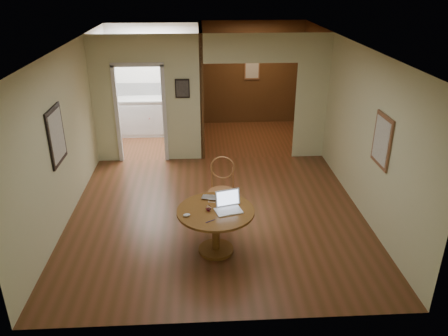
{
  "coord_description": "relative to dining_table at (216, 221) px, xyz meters",
  "views": [
    {
      "loc": [
        -0.25,
        -6.49,
        3.82
      ],
      "look_at": [
        0.11,
        -0.2,
        0.97
      ],
      "focal_mm": 35.0,
      "sensor_mm": 36.0,
      "label": 1
    }
  ],
  "objects": [
    {
      "name": "floor",
      "position": [
        0.06,
        1.05,
        -0.52
      ],
      "size": [
        5.0,
        5.0,
        0.0
      ],
      "primitive_type": "plane",
      "color": "#4E2E16",
      "rests_on": "ground"
    },
    {
      "name": "closed_laptop",
      "position": [
        -0.02,
        0.29,
        0.2
      ],
      "size": [
        0.41,
        0.31,
        0.03
      ],
      "primitive_type": "imported",
      "rotation": [
        0.0,
        0.0,
        -0.23
      ],
      "color": "#B9B9BE",
      "rests_on": "dining_table"
    },
    {
      "name": "wine_glass",
      "position": [
        -0.1,
        -0.02,
        0.23
      ],
      "size": [
        0.08,
        0.08,
        0.09
      ],
      "primitive_type": null,
      "color": "white",
      "rests_on": "dining_table"
    },
    {
      "name": "open_laptop",
      "position": [
        0.18,
        0.02,
        0.25
      ],
      "size": [
        0.42,
        0.41,
        0.26
      ],
      "rotation": [
        0.0,
        0.0,
        0.27
      ],
      "color": "silver",
      "rests_on": "dining_table"
    },
    {
      "name": "grocery_bag",
      "position": [
        -0.98,
        5.25,
        0.58
      ],
      "size": [
        0.37,
        0.33,
        0.32
      ],
      "primitive_type": "ellipsoid",
      "rotation": [
        0.0,
        0.0,
        -0.19
      ],
      "color": "#C8B392",
      "rests_on": "kitchen_cabinet"
    },
    {
      "name": "pen",
      "position": [
        -0.09,
        -0.31,
        0.19
      ],
      "size": [
        0.13,
        0.08,
        0.01
      ],
      "primitive_type": "cylinder",
      "rotation": [
        0.0,
        1.57,
        0.53
      ],
      "color": "#0B0F50",
      "rests_on": "dining_table"
    },
    {
      "name": "mouse",
      "position": [
        -0.41,
        -0.16,
        0.2
      ],
      "size": [
        0.11,
        0.08,
        0.04
      ],
      "primitive_type": "ellipsoid",
      "rotation": [
        0.0,
        0.0,
        0.21
      ],
      "color": "silver",
      "rests_on": "dining_table"
    },
    {
      "name": "kitchen_cabinet",
      "position": [
        -1.29,
        5.25,
        -0.05
      ],
      "size": [
        2.06,
        0.6,
        0.94
      ],
      "color": "silver",
      "rests_on": "ground"
    },
    {
      "name": "chair",
      "position": [
        0.15,
        1.03,
        0.07
      ],
      "size": [
        0.51,
        0.51,
        1.06
      ],
      "rotation": [
        0.0,
        0.0,
        -0.14
      ],
      "color": "#AE653D",
      "rests_on": "ground"
    },
    {
      "name": "room_shell",
      "position": [
        -0.41,
        4.15,
        0.77
      ],
      "size": [
        5.2,
        7.5,
        5.0
      ],
      "color": "silver",
      "rests_on": "ground"
    },
    {
      "name": "dining_table",
      "position": [
        0.0,
        0.0,
        0.0
      ],
      "size": [
        1.12,
        1.12,
        0.7
      ],
      "rotation": [
        0.0,
        0.0,
        0.09
      ],
      "color": "brown",
      "rests_on": "ground"
    }
  ]
}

